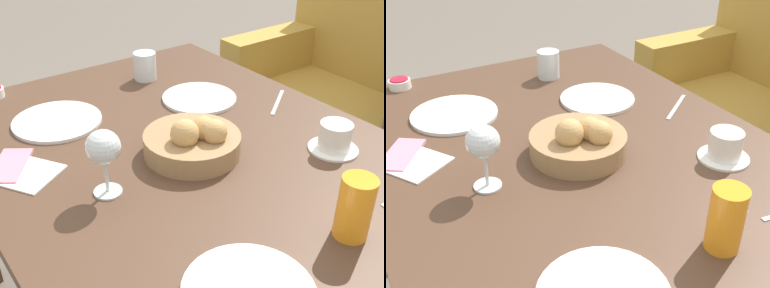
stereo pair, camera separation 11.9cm
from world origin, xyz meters
The scene contains 11 objects.
dining_table centered at (0.00, 0.00, 0.62)m, with size 1.39×1.00×0.71m.
bread_basket centered at (0.01, 0.00, 0.74)m, with size 0.24×0.24×0.11m.
plate_near_left centered at (-0.36, -0.21, 0.71)m, with size 0.25×0.25×0.01m.
plate_far_center centered at (-0.24, 0.21, 0.71)m, with size 0.23×0.23×0.01m.
juice_glass centered at (0.43, 0.07, 0.77)m, with size 0.07×0.07×0.13m.
water_tumbler centered at (-0.48, 0.16, 0.75)m, with size 0.07×0.07×0.09m.
wine_glass centered at (0.02, -0.25, 0.82)m, with size 0.08×0.08×0.16m.
coffee_cup centered at (0.20, 0.30, 0.74)m, with size 0.13×0.13×0.08m.
knife_silver centered at (-0.09, 0.39, 0.71)m, with size 0.11×0.15×0.00m.
napkin centered at (-0.15, -0.37, 0.71)m, with size 0.18×0.18×0.00m.
cell_phone centered at (-0.21, -0.39, 0.71)m, with size 0.17×0.15×0.01m.
Camera 1 is at (0.83, -0.61, 1.34)m, focal length 45.00 mm.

